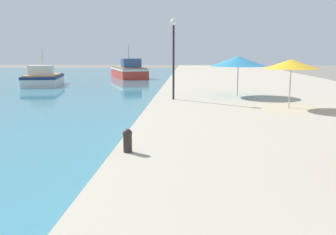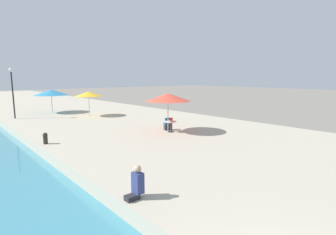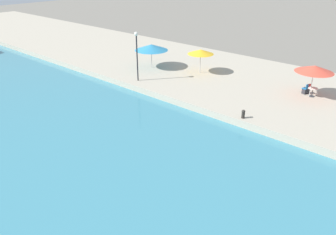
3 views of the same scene
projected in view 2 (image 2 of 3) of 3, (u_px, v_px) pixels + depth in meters
quay_promenade at (53, 107)px, 36.35m from camera, size 16.00×90.00×0.59m
cafe_umbrella_pink at (168, 97)px, 17.73m from camera, size 3.06×3.06×2.66m
cafe_umbrella_white at (89, 94)px, 25.26m from camera, size 2.60×2.60×2.37m
cafe_umbrella_striped at (51, 92)px, 27.67m from camera, size 3.48×3.48×2.46m
cafe_table at (171, 124)px, 17.96m from camera, size 0.80×0.80×0.74m
cafe_chair_left at (170, 125)px, 18.70m from camera, size 0.58×0.58×0.91m
cafe_chair_right at (167, 126)px, 18.65m from camera, size 0.52×0.53×0.91m
person_at_quay at (137, 184)px, 8.10m from camera, size 0.57×0.36×1.06m
mooring_bollard at (45, 138)px, 14.76m from camera, size 0.26×0.26×0.65m
lamppost at (12, 84)px, 23.51m from camera, size 0.36×0.36×4.56m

